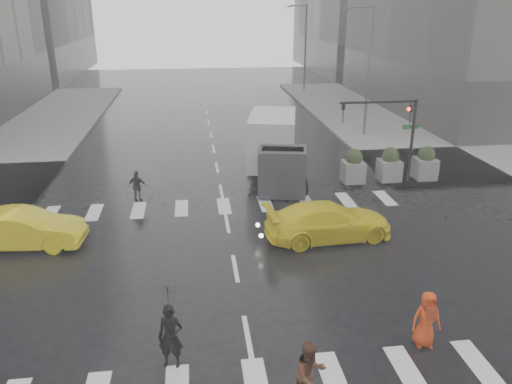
{
  "coord_description": "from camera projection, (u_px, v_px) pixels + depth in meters",
  "views": [
    {
      "loc": [
        -1.31,
        -15.97,
        9.06
      ],
      "look_at": [
        1.02,
        2.0,
        2.17
      ],
      "focal_mm": 35.0,
      "sensor_mm": 36.0,
      "label": 1
    }
  ],
  "objects": [
    {
      "name": "taxi_rear",
      "position": [
        329.0,
        221.0,
        20.25
      ],
      "size": [
        4.76,
        2.52,
        1.51
      ],
      "primitive_type": "imported",
      "rotation": [
        0.0,
        0.0,
        1.66
      ],
      "color": "yellow",
      "rests_on": "ground"
    },
    {
      "name": "box_truck",
      "position": [
        275.0,
        147.0,
        26.62
      ],
      "size": [
        2.42,
        6.45,
        3.42
      ],
      "rotation": [
        0.0,
        0.0,
        -0.21
      ],
      "color": "#BCBCBF",
      "rests_on": "ground"
    },
    {
      "name": "taxi_mid",
      "position": [
        23.0,
        229.0,
        19.52
      ],
      "size": [
        4.71,
        1.95,
        1.52
      ],
      "primitive_type": "imported",
      "rotation": [
        0.0,
        0.0,
        1.5
      ],
      "color": "yellow",
      "rests_on": "ground"
    },
    {
      "name": "traffic_signal_pole",
      "position": [
        395.0,
        125.0,
        25.55
      ],
      "size": [
        4.45,
        0.42,
        4.5
      ],
      "color": "black",
      "rests_on": "ground"
    },
    {
      "name": "planter_east",
      "position": [
        425.0,
        164.0,
        26.76
      ],
      "size": [
        1.1,
        1.1,
        1.8
      ],
      "color": "slate",
      "rests_on": "ground"
    },
    {
      "name": "street_lamp_far",
      "position": [
        304.0,
        44.0,
        52.96
      ],
      "size": [
        2.15,
        0.22,
        9.0
      ],
      "color": "#59595B",
      "rests_on": "ground"
    },
    {
      "name": "planter_west",
      "position": [
        353.0,
        167.0,
        26.28
      ],
      "size": [
        1.1,
        1.1,
        1.8
      ],
      "color": "slate",
      "rests_on": "ground"
    },
    {
      "name": "street_lamp_near",
      "position": [
        367.0,
        66.0,
        34.42
      ],
      "size": [
        2.15,
        0.22,
        9.0
      ],
      "color": "#59595B",
      "rests_on": "ground"
    },
    {
      "name": "pedestrian_orange",
      "position": [
        426.0,
        319.0,
        13.83
      ],
      "size": [
        0.87,
        0.61,
        1.68
      ],
      "rotation": [
        0.0,
        0.0,
        -0.09
      ],
      "color": "red",
      "rests_on": "ground"
    },
    {
      "name": "road_markings",
      "position": [
        235.0,
        268.0,
        18.18
      ],
      "size": [
        18.0,
        48.0,
        0.01
      ],
      "primitive_type": null,
      "color": "silver",
      "rests_on": "ground"
    },
    {
      "name": "pedestrian_far_b",
      "position": [
        280.0,
        179.0,
        24.57
      ],
      "size": [
        1.33,
        1.05,
        1.82
      ],
      "primitive_type": "imported",
      "rotation": [
        0.0,
        0.0,
        2.75
      ],
      "color": "black",
      "rests_on": "ground"
    },
    {
      "name": "ground",
      "position": [
        235.0,
        268.0,
        18.18
      ],
      "size": [
        120.0,
        120.0,
        0.0
      ],
      "primitive_type": "plane",
      "color": "black",
      "rests_on": "ground"
    },
    {
      "name": "pedestrian_black",
      "position": [
        169.0,
        315.0,
        12.77
      ],
      "size": [
        1.12,
        1.14,
        2.43
      ],
      "rotation": [
        0.0,
        0.0,
        -0.18
      ],
      "color": "black",
      "rests_on": "ground"
    },
    {
      "name": "planter_mid",
      "position": [
        390.0,
        165.0,
        26.52
      ],
      "size": [
        1.1,
        1.1,
        1.8
      ],
      "color": "slate",
      "rests_on": "ground"
    },
    {
      "name": "sidewalk_ne",
      "position": [
        477.0,
        133.0,
        36.72
      ],
      "size": [
        35.0,
        35.0,
        0.15
      ],
      "primitive_type": "cube",
      "color": "slate",
      "rests_on": "ground"
    },
    {
      "name": "pedestrian_brown",
      "position": [
        310.0,
        375.0,
        11.71
      ],
      "size": [
        1.05,
        0.94,
        1.77
      ],
      "primitive_type": "imported",
      "rotation": [
        0.0,
        0.0,
        0.38
      ],
      "color": "#4D2A1B",
      "rests_on": "ground"
    },
    {
      "name": "pedestrian_far_a",
      "position": [
        137.0,
        186.0,
        24.01
      ],
      "size": [
        0.99,
        0.69,
        1.56
      ],
      "primitive_type": "imported",
      "rotation": [
        0.0,
        0.0,
        2.98
      ],
      "color": "black",
      "rests_on": "ground"
    }
  ]
}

